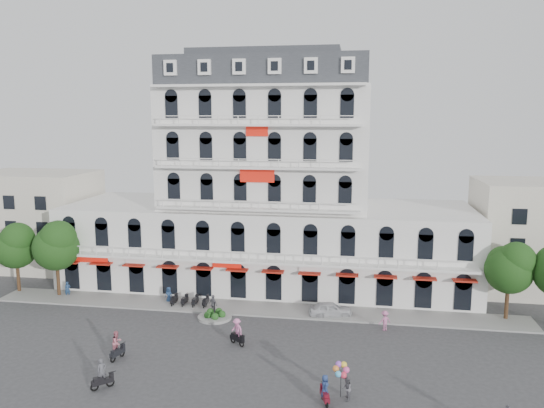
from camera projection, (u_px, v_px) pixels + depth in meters
The scene contains 20 objects.
ground at pixel (231, 348), 43.66m from camera, with size 120.00×120.00×0.00m, color #38383A.
sidewalk at pixel (252, 308), 52.42m from camera, with size 53.00×4.00×0.16m, color gray.
main_building at pixel (267, 196), 59.58m from camera, with size 45.00×15.00×25.80m.
flank_building_west at pixel (36, 219), 66.92m from camera, with size 14.00×10.00×12.00m, color beige.
flank_building_east at pixel (543, 236), 57.42m from camera, with size 14.00×10.00×12.00m, color beige.
traffic_island at pixel (215, 316), 49.94m from camera, with size 3.20×3.20×1.60m.
parked_scooter_row at pixel (190, 306), 53.24m from camera, with size 4.40×1.80×1.10m, color black, non-canonical shape.
tree_west_outer at pixel (16, 244), 56.62m from camera, with size 4.50×4.48×7.76m.
tree_west_inner at pixel (56, 244), 55.29m from camera, with size 4.76×4.76×8.25m.
tree_east_inner at pixel (510, 266), 48.73m from camera, with size 4.40×4.37×7.57m.
parked_car at pixel (330, 309), 50.47m from camera, with size 1.64×4.08×1.39m, color silver.
rider_west at pixel (102, 375), 36.89m from camera, with size 1.34×1.27×2.23m.
rider_southwest at pixel (117, 345), 41.36m from camera, with size 0.91×1.68×2.35m.
rider_east at pixel (325, 390), 34.98m from camera, with size 0.78×1.66×2.03m.
rider_center at pixel (237, 331), 44.01m from camera, with size 1.44×1.25×2.30m.
pedestrian_left at pixel (169, 295), 54.18m from camera, with size 0.80×0.52×1.63m, color navy.
pedestrian_mid at pixel (213, 304), 51.11m from camera, with size 1.09×0.45×1.85m, color #59575F.
pedestrian_right at pixel (385, 321), 47.09m from camera, with size 1.16×0.67×1.80m, color #BE6495.
pedestrian_far at pixel (68, 289), 55.95m from camera, with size 0.59×0.39×1.62m, color navy.
balloon_vendor at pixel (344, 381), 35.51m from camera, with size 1.29×1.23×2.45m.
Camera 1 is at (9.96, -40.09, 18.76)m, focal length 35.00 mm.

